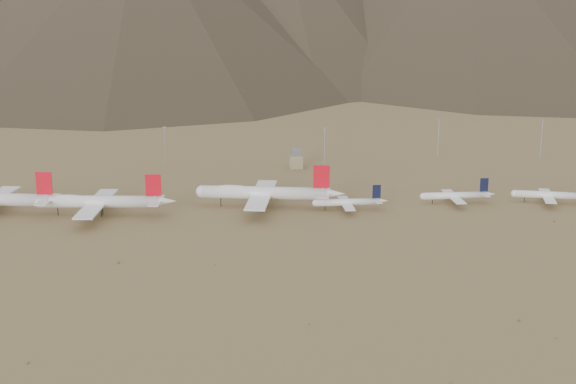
{
  "coord_description": "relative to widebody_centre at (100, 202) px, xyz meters",
  "views": [
    {
      "loc": [
        -21.58,
        -360.87,
        111.55
      ],
      "look_at": [
        16.35,
        30.0,
        8.43
      ],
      "focal_mm": 50.0,
      "sensor_mm": 36.0,
      "label": 1
    }
  ],
  "objects": [
    {
      "name": "ground",
      "position": [
        77.12,
        -25.12,
        -7.24
      ],
      "size": [
        3000.0,
        3000.0,
        0.0
      ],
      "primitive_type": "plane",
      "color": "#9B8350",
      "rests_on": "ground"
    },
    {
      "name": "widebody_centre",
      "position": [
        0.0,
        0.0,
        0.0
      ],
      "size": [
        70.6,
        54.72,
        21.01
      ],
      "rotation": [
        0.0,
        0.0,
        -0.11
      ],
      "color": "white",
      "rests_on": "ground"
    },
    {
      "name": "widebody_east",
      "position": [
        81.66,
        6.88,
        0.57
      ],
      "size": [
        75.64,
        59.15,
        22.67
      ],
      "rotation": [
        0.0,
        0.0,
        -0.18
      ],
      "color": "white",
      "rests_on": "ground"
    },
    {
      "name": "narrowbody_a",
      "position": [
        123.84,
        -1.88,
        -3.09
      ],
      "size": [
        38.75,
        27.63,
        12.79
      ],
      "rotation": [
        0.0,
        0.0,
        -0.01
      ],
      "color": "white",
      "rests_on": "ground"
    },
    {
      "name": "narrowbody_b",
      "position": [
        181.5,
        5.14,
        -2.96
      ],
      "size": [
        40.04,
        28.56,
        13.21
      ],
      "rotation": [
        0.0,
        0.0,
        -0.01
      ],
      "color": "white",
      "rests_on": "ground"
    },
    {
      "name": "narrowbody_c",
      "position": [
        230.29,
        0.62,
        -2.78
      ],
      "size": [
        40.65,
        30.06,
        13.74
      ],
      "rotation": [
        0.0,
        0.0,
        -0.27
      ],
      "color": "white",
      "rests_on": "ground"
    },
    {
      "name": "control_tower",
      "position": [
        107.12,
        94.88,
        -1.93
      ],
      "size": [
        8.0,
        8.0,
        12.0
      ],
      "color": "gray",
      "rests_on": "ground"
    },
    {
      "name": "mast_west",
      "position": [
        26.89,
        103.17,
        6.96
      ],
      "size": [
        2.0,
        0.6,
        25.7
      ],
      "color": "gray",
      "rests_on": "ground"
    },
    {
      "name": "mast_centre",
      "position": [
        124.35,
        90.71,
        6.96
      ],
      "size": [
        2.0,
        0.6,
        25.7
      ],
      "color": "gray",
      "rests_on": "ground"
    },
    {
      "name": "mast_east",
      "position": [
        203.4,
        118.06,
        6.96
      ],
      "size": [
        2.0,
        0.6,
        25.7
      ],
      "color": "gray",
      "rests_on": "ground"
    },
    {
      "name": "mast_far_east",
      "position": [
        268.28,
        106.04,
        6.96
      ],
      "size": [
        2.0,
        0.6,
        25.7
      ],
      "color": "gray",
      "rests_on": "ground"
    },
    {
      "name": "desert_scrub",
      "position": [
        111.21,
        -129.95,
        -6.93
      ],
      "size": [
        425.59,
        177.2,
        0.88
      ],
      "color": "brown",
      "rests_on": "ground"
    }
  ]
}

